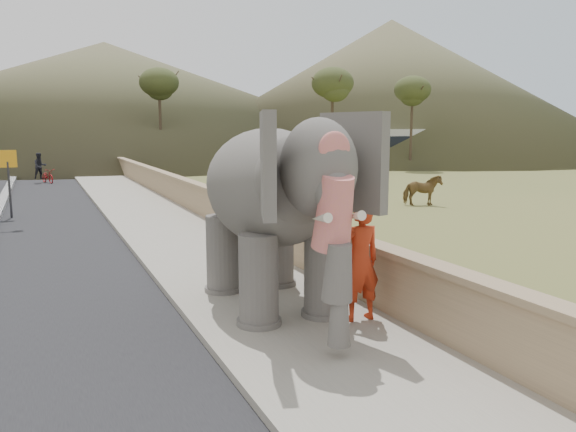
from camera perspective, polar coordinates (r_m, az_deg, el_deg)
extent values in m
plane|color=olive|center=(8.00, 4.38, -14.19)|extent=(160.00, 160.00, 0.00)
cube|color=#9E9687|center=(17.11, -11.70, -1.61)|extent=(3.00, 120.00, 0.15)
cube|color=tan|center=(17.45, -6.46, 0.30)|extent=(0.30, 120.00, 1.10)
cylinder|color=#2D2D33|center=(21.90, -26.43, 2.35)|extent=(0.08, 0.08, 2.00)
cube|color=orange|center=(21.82, -26.63, 5.22)|extent=(0.60, 0.05, 0.60)
imported|color=brown|center=(23.65, 13.48, 2.55)|extent=(1.65, 1.19, 1.27)
imported|color=#B0B0B7|center=(46.35, 0.94, 5.87)|extent=(4.55, 3.31, 1.44)
cube|color=silver|center=(47.26, 10.26, 6.79)|extent=(11.26, 4.24, 3.10)
cube|color=#C66123|center=(53.05, 19.85, 6.62)|extent=(11.27, 4.39, 3.10)
cone|color=brown|center=(70.74, 10.32, 12.66)|extent=(56.00, 56.00, 16.00)
cone|color=brown|center=(77.04, -17.94, 11.31)|extent=(80.00, 80.00, 14.00)
imported|color=#AA2B12|center=(8.81, 7.31, -4.60)|extent=(0.68, 0.45, 1.88)
imported|color=maroon|center=(35.46, -23.23, 3.74)|extent=(1.03, 1.67, 0.83)
imported|color=black|center=(35.41, -23.89, 4.67)|extent=(0.89, 0.79, 1.52)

